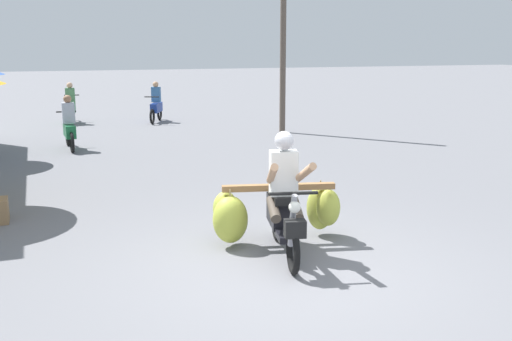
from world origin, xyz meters
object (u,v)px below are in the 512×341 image
Objects in this scene: motorbike_main_loaded at (276,208)px; utility_pole at (283,15)px; motorbike_distant_ahead_left at (69,128)px; motorbike_distant_far_ahead at (156,106)px; motorbike_distant_ahead_right at (71,107)px.

utility_pole is at bearing 66.19° from motorbike_main_loaded.
utility_pole reaches higher than motorbike_distant_ahead_left.
motorbike_main_loaded is 13.42m from motorbike_distant_far_ahead.
utility_pole is at bearing -51.04° from motorbike_distant_far_ahead.
motorbike_distant_ahead_right is at bearing 97.01° from motorbike_main_loaded.
motorbike_main_loaded is 14.11m from motorbike_distant_ahead_right.
motorbike_distant_ahead_left is at bearing -171.81° from utility_pole.
utility_pole is at bearing -37.17° from motorbike_distant_ahead_right.
motorbike_distant_ahead_right is (0.37, 5.39, 0.00)m from motorbike_distant_ahead_left.
motorbike_distant_far_ahead is at bearing 85.40° from motorbike_main_loaded.
motorbike_distant_ahead_right and motorbike_distant_far_ahead have the same top height.
motorbike_main_loaded is at bearing -82.99° from motorbike_distant_ahead_right.
utility_pole is (5.92, -4.49, 2.92)m from motorbike_distant_ahead_right.
motorbike_main_loaded reaches higher than motorbike_distant_far_ahead.
motorbike_distant_far_ahead is (3.17, 4.77, 0.00)m from motorbike_distant_ahead_left.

